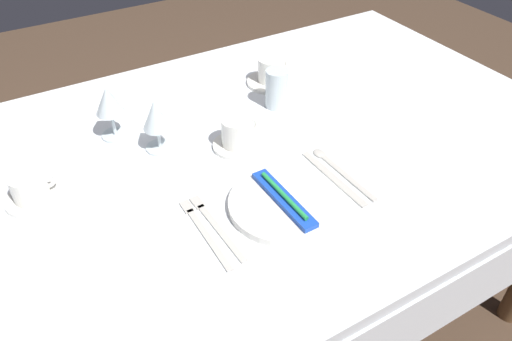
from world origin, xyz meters
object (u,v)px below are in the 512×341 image
at_px(fork_outer, 215,224).
at_px(coffee_cup_left, 271,70).
at_px(coffee_cup_far, 30,186).
at_px(dinner_plate, 283,204).
at_px(dinner_knife, 335,179).
at_px(drink_tumbler, 277,91).
at_px(wine_glass_centre, 109,103).
at_px(wine_glass_left, 156,118).
at_px(fork_inner, 203,231).
at_px(coffee_cup_right, 237,132).
at_px(spoon_soup, 336,168).
at_px(toothbrush_package, 284,198).

distance_m(fork_outer, coffee_cup_left, 0.63).
height_order(fork_outer, coffee_cup_far, coffee_cup_far).
xyz_separation_m(dinner_plate, dinner_knife, (0.15, 0.02, -0.01)).
bearing_deg(drink_tumbler, dinner_plate, -120.00).
bearing_deg(wine_glass_centre, wine_glass_left, -54.17).
bearing_deg(fork_inner, coffee_cup_right, 47.86).
bearing_deg(dinner_plate, coffee_cup_right, 85.44).
xyz_separation_m(fork_inner, coffee_cup_left, (0.45, 0.47, 0.04)).
bearing_deg(coffee_cup_right, coffee_cup_far, 173.92).
relative_size(fork_outer, spoon_soup, 0.98).
height_order(spoon_soup, coffee_cup_right, coffee_cup_right).
distance_m(toothbrush_package, drink_tumbler, 0.42).
bearing_deg(fork_inner, dinner_knife, -0.86).
bearing_deg(wine_glass_left, coffee_cup_right, -28.25).
relative_size(fork_outer, coffee_cup_far, 2.23).
bearing_deg(coffee_cup_left, wine_glass_centre, -176.13).
bearing_deg(dinner_plate, fork_inner, 173.27).
distance_m(dinner_knife, coffee_cup_right, 0.27).
bearing_deg(dinner_plate, drink_tumbler, 60.00).
bearing_deg(fork_outer, toothbrush_package, -9.30).
bearing_deg(coffee_cup_left, wine_glass_left, -160.90).
height_order(dinner_knife, coffee_cup_far, coffee_cup_far).
distance_m(dinner_plate, dinner_knife, 0.16).
distance_m(dinner_plate, fork_outer, 0.16).
distance_m(fork_inner, wine_glass_left, 0.33).
xyz_separation_m(dinner_knife, spoon_soup, (0.03, 0.03, 0.00)).
xyz_separation_m(fork_outer, coffee_cup_right, (0.18, 0.22, 0.04)).
xyz_separation_m(fork_inner, wine_glass_centre, (-0.05, 0.43, 0.10)).
height_order(fork_inner, coffee_cup_left, coffee_cup_left).
relative_size(fork_outer, coffee_cup_right, 2.22).
bearing_deg(dinner_plate, spoon_soup, 15.14).
relative_size(fork_inner, coffee_cup_left, 2.26).
bearing_deg(toothbrush_package, drink_tumbler, 60.00).
height_order(coffee_cup_left, coffee_cup_far, coffee_cup_left).
relative_size(coffee_cup_right, coffee_cup_far, 1.01).
bearing_deg(coffee_cup_left, coffee_cup_right, -135.99).
height_order(dinner_plate, spoon_soup, dinner_plate).
xyz_separation_m(fork_outer, spoon_soup, (0.34, 0.02, -0.00)).
relative_size(coffee_cup_left, wine_glass_centre, 0.69).
distance_m(toothbrush_package, wine_glass_left, 0.38).
relative_size(coffee_cup_far, wine_glass_centre, 0.69).
bearing_deg(fork_inner, wine_glass_left, 84.27).
xyz_separation_m(fork_outer, drink_tumbler, (0.37, 0.34, 0.05)).
distance_m(toothbrush_package, wine_glass_centre, 0.52).
distance_m(dinner_plate, wine_glass_left, 0.38).
height_order(dinner_knife, coffee_cup_left, coffee_cup_left).
bearing_deg(dinner_knife, drink_tumbler, 80.71).
bearing_deg(drink_tumbler, fork_inner, -139.04).
xyz_separation_m(coffee_cup_right, wine_glass_centre, (-0.25, 0.20, 0.05)).
relative_size(coffee_cup_left, wine_glass_left, 0.72).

